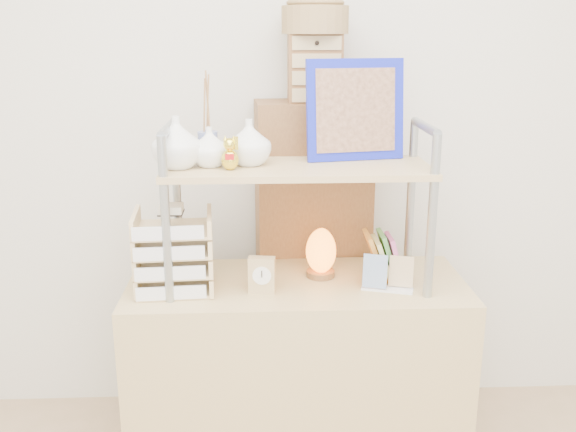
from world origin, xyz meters
The scene contains 9 objects.
desk centered at (0.00, 1.20, 0.38)m, with size 1.20×0.50×0.75m, color tan.
cabinet centered at (0.08, 1.57, 0.68)m, with size 0.45×0.24×1.35m, color brown.
hutch centered at (-0.10, 1.21, 1.19)m, with size 0.93×0.34×0.77m.
letter_tray centered at (-0.42, 1.15, 0.87)m, with size 0.27×0.25×0.30m.
salt_lamp centered at (0.09, 1.25, 0.84)m, with size 0.12×0.11×0.18m.
desk_clock centered at (-0.13, 1.11, 0.81)m, with size 0.09×0.05×0.13m.
postcard_stand centered at (0.31, 1.11, 0.79)m, with size 0.18×0.10×0.13m.
drawer_chest centered at (0.08, 1.55, 1.48)m, with size 0.20×0.16×0.25m.
woven_basket centered at (0.08, 1.55, 1.65)m, with size 0.25×0.25×0.10m, color brown.
Camera 1 is at (-0.13, -0.93, 1.61)m, focal length 40.00 mm.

